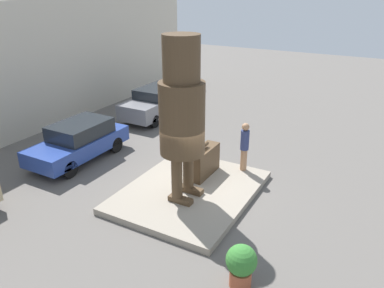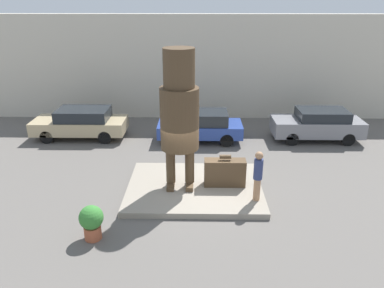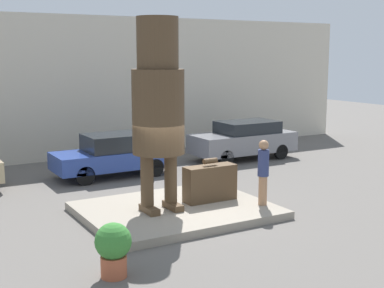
% 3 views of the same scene
% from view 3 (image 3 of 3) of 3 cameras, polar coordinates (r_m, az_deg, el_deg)
% --- Properties ---
extents(ground_plane, '(60.00, 60.00, 0.00)m').
position_cam_3_polar(ground_plane, '(14.57, -1.70, -7.50)').
color(ground_plane, '#605B56').
extents(pedestal, '(4.94, 3.91, 0.21)m').
position_cam_3_polar(pedestal, '(14.54, -1.70, -7.09)').
color(pedestal, gray).
rests_on(pedestal, ground_plane).
extents(building_backdrop, '(28.00, 0.60, 5.83)m').
position_cam_3_polar(building_backdrop, '(22.47, -12.98, 5.88)').
color(building_backdrop, beige).
rests_on(building_backdrop, ground_plane).
extents(statue_figure, '(1.35, 1.35, 4.99)m').
position_cam_3_polar(statue_figure, '(13.70, -3.63, 4.77)').
color(statue_figure, '#4C3823').
rests_on(statue_figure, pedestal).
extents(giant_suitcase, '(1.51, 0.50, 1.21)m').
position_cam_3_polar(giant_suitcase, '(14.97, 1.93, -4.17)').
color(giant_suitcase, '#4C3823').
rests_on(giant_suitcase, pedestal).
extents(tourist, '(0.30, 0.30, 1.79)m').
position_cam_3_polar(tourist, '(14.57, 7.61, -2.72)').
color(tourist, '#A87A56').
rests_on(tourist, pedestal).
extents(parked_car_blue, '(4.12, 1.76, 1.50)m').
position_cam_3_polar(parked_car_blue, '(19.03, -8.34, -1.07)').
color(parked_car_blue, '#284293').
rests_on(parked_car_blue, ground_plane).
extents(parked_car_grey, '(4.35, 1.77, 1.56)m').
position_cam_3_polar(parked_car_grey, '(21.99, 5.55, 0.51)').
color(parked_car_grey, gray).
rests_on(parked_car_grey, ground_plane).
extents(planter_pot, '(0.72, 0.72, 1.09)m').
position_cam_3_polar(planter_pot, '(10.59, -8.39, -10.81)').
color(planter_pot, '#AD5638').
rests_on(planter_pot, ground_plane).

